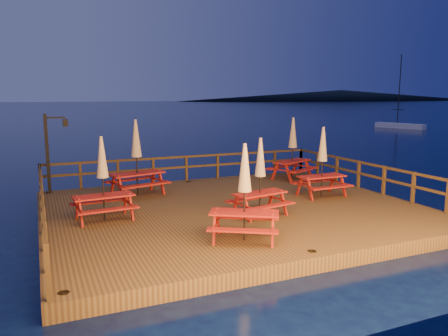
# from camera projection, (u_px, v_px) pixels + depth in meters

# --- Properties ---
(ground) EXTENTS (500.00, 500.00, 0.00)m
(ground) POSITION_uv_depth(u_px,v_px,m) (232.00, 218.00, 14.67)
(ground) COLOR black
(ground) RESTS_ON ground
(deck) EXTENTS (12.00, 10.00, 0.40)m
(deck) POSITION_uv_depth(u_px,v_px,m) (232.00, 212.00, 14.64)
(deck) COLOR #432D15
(deck) RESTS_ON ground
(deck_piles) EXTENTS (11.44, 9.44, 1.40)m
(deck_piles) POSITION_uv_depth(u_px,v_px,m) (232.00, 227.00, 14.72)
(deck_piles) COLOR #3E2B13
(deck_piles) RESTS_ON ground
(railing) EXTENTS (11.80, 9.75, 1.10)m
(railing) POSITION_uv_depth(u_px,v_px,m) (213.00, 175.00, 16.08)
(railing) COLOR #3E2B13
(railing) RESTS_ON deck
(lamp_post) EXTENTS (0.85, 0.18, 3.00)m
(lamp_post) POSITION_uv_depth(u_px,v_px,m) (51.00, 146.00, 16.32)
(lamp_post) COLOR black
(lamp_post) RESTS_ON deck
(headland_right) EXTENTS (230.40, 86.40, 7.00)m
(headland_right) POSITION_uv_depth(u_px,v_px,m) (341.00, 95.00, 294.51)
(headland_right) COLOR black
(headland_right) RESTS_ON ground
(sailboat) EXTENTS (2.83, 6.11, 9.04)m
(sailboat) POSITION_uv_depth(u_px,v_px,m) (400.00, 126.00, 53.39)
(sailboat) COLOR white
(sailboat) RESTS_ON ground
(picnic_table_0) EXTENTS (1.87, 1.58, 2.51)m
(picnic_table_0) POSITION_uv_depth(u_px,v_px,m) (103.00, 177.00, 12.83)
(picnic_table_0) COLOR maroon
(picnic_table_0) RESTS_ON deck
(picnic_table_1) EXTENTS (1.82, 1.51, 2.55)m
(picnic_table_1) POSITION_uv_depth(u_px,v_px,m) (322.00, 161.00, 15.88)
(picnic_table_1) COLOR maroon
(picnic_table_1) RESTS_ON deck
(picnic_table_2) EXTENTS (2.24, 2.13, 2.50)m
(picnic_table_2) POSITION_uv_depth(u_px,v_px,m) (245.00, 191.00, 11.02)
(picnic_table_2) COLOR maroon
(picnic_table_2) RESTS_ON deck
(picnic_table_3) EXTENTS (1.91, 1.67, 2.42)m
(picnic_table_3) POSITION_uv_depth(u_px,v_px,m) (260.00, 176.00, 13.31)
(picnic_table_3) COLOR maroon
(picnic_table_3) RESTS_ON deck
(picnic_table_4) EXTENTS (2.30, 2.04, 2.81)m
(picnic_table_4) POSITION_uv_depth(u_px,v_px,m) (137.00, 156.00, 16.01)
(picnic_table_4) COLOR maroon
(picnic_table_4) RESTS_ON deck
(picnic_table_5) EXTENTS (2.38, 2.21, 2.72)m
(picnic_table_5) POSITION_uv_depth(u_px,v_px,m) (293.00, 147.00, 19.15)
(picnic_table_5) COLOR maroon
(picnic_table_5) RESTS_ON deck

